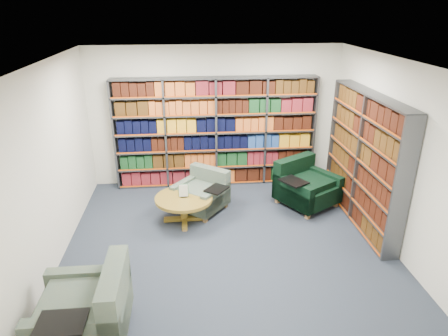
{
  "coord_description": "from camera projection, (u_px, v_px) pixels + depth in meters",
  "views": [
    {
      "loc": [
        -0.57,
        -5.33,
        3.51
      ],
      "look_at": [
        0.0,
        0.6,
        1.05
      ],
      "focal_mm": 32.0,
      "sensor_mm": 36.0,
      "label": 1
    }
  ],
  "objects": [
    {
      "name": "room_shell",
      "position": [
        228.0,
        161.0,
        5.76
      ],
      "size": [
        5.02,
        5.02,
        2.82
      ],
      "color": "#1D2330",
      "rests_on": "ground"
    },
    {
      "name": "coffee_table",
      "position": [
        184.0,
        202.0,
        6.82
      ],
      "size": [
        0.98,
        0.98,
        0.69
      ],
      "color": "olive",
      "rests_on": "ground"
    },
    {
      "name": "bookshelf_back",
      "position": [
        216.0,
        133.0,
        8.03
      ],
      "size": [
        4.0,
        0.28,
        2.2
      ],
      "color": "#47494F",
      "rests_on": "ground"
    },
    {
      "name": "chair_teal_front",
      "position": [
        91.0,
        312.0,
        4.41
      ],
      "size": [
        0.97,
        1.13,
        0.89
      ],
      "color": "#0D2835",
      "rests_on": "ground"
    },
    {
      "name": "bookshelf_right",
      "position": [
        364.0,
        160.0,
        6.64
      ],
      "size": [
        0.28,
        2.5,
        2.2
      ],
      "color": "#47494F",
      "rests_on": "ground"
    },
    {
      "name": "chair_teal_left",
      "position": [
        203.0,
        194.0,
        7.29
      ],
      "size": [
        1.12,
        1.12,
        0.73
      ],
      "color": "#0D2835",
      "rests_on": "ground"
    },
    {
      "name": "chair_green_right",
      "position": [
        304.0,
        186.0,
        7.47
      ],
      "size": [
        1.27,
        1.27,
        0.84
      ],
      "color": "black",
      "rests_on": "ground"
    }
  ]
}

